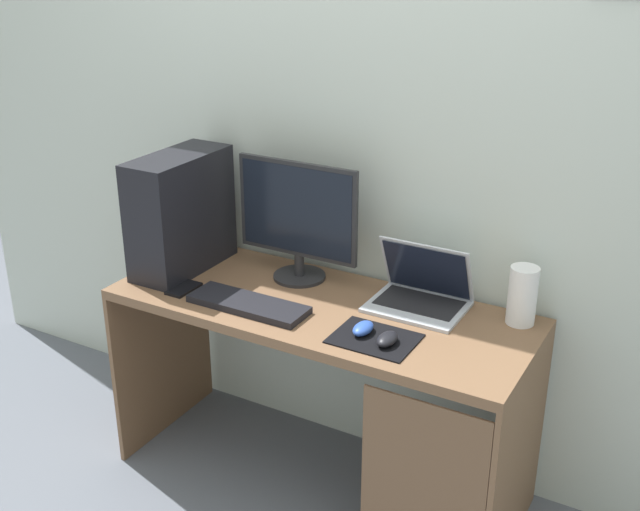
{
  "coord_description": "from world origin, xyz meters",
  "views": [
    {
      "loc": [
        1.19,
        -2.1,
        1.92
      ],
      "look_at": [
        0.0,
        0.0,
        0.91
      ],
      "focal_mm": 44.37,
      "sensor_mm": 36.0,
      "label": 1
    }
  ],
  "objects": [
    {
      "name": "ground_plane",
      "position": [
        0.0,
        0.0,
        0.0
      ],
      "size": [
        8.0,
        8.0,
        0.0
      ],
      "primitive_type": "plane",
      "color": "slate"
    },
    {
      "name": "wall_back",
      "position": [
        0.0,
        0.32,
        1.3
      ],
      "size": [
        4.0,
        0.05,
        2.6
      ],
      "color": "beige",
      "rests_on": "ground_plane"
    },
    {
      "name": "desk",
      "position": [
        0.02,
        -0.01,
        0.58
      ],
      "size": [
        1.46,
        0.57,
        0.73
      ],
      "color": "brown",
      "rests_on": "ground_plane"
    },
    {
      "name": "pc_tower",
      "position": [
        -0.6,
        0.02,
        0.95
      ],
      "size": [
        0.19,
        0.42,
        0.44
      ],
      "primitive_type": "cube",
      "color": "black",
      "rests_on": "desk"
    },
    {
      "name": "monitor",
      "position": [
        -0.17,
        0.15,
        0.96
      ],
      "size": [
        0.47,
        0.19,
        0.44
      ],
      "color": "#232326",
      "rests_on": "desk"
    },
    {
      "name": "laptop",
      "position": [
        0.3,
        0.16,
        0.77
      ],
      "size": [
        0.32,
        0.25,
        0.22
      ],
      "color": "#B7BCC6",
      "rests_on": "desk"
    },
    {
      "name": "speaker",
      "position": [
        0.63,
        0.2,
        0.83
      ],
      "size": [
        0.09,
        0.09,
        0.19
      ],
      "primitive_type": "cylinder",
      "color": "white",
      "rests_on": "desk"
    },
    {
      "name": "keyboard",
      "position": [
        -0.2,
        -0.14,
        0.74
      ],
      "size": [
        0.42,
        0.14,
        0.02
      ],
      "primitive_type": "cube",
      "color": "black",
      "rests_on": "desk"
    },
    {
      "name": "mousepad",
      "position": [
        0.27,
        -0.13,
        0.73
      ],
      "size": [
        0.26,
        0.2,
        0.0
      ],
      "primitive_type": "cube",
      "color": "black",
      "rests_on": "desk"
    },
    {
      "name": "mouse_left",
      "position": [
        0.22,
        -0.12,
        0.75
      ],
      "size": [
        0.06,
        0.1,
        0.03
      ],
      "primitive_type": "ellipsoid",
      "color": "#2D51B2",
      "rests_on": "mousepad"
    },
    {
      "name": "mouse_right",
      "position": [
        0.32,
        -0.14,
        0.75
      ],
      "size": [
        0.06,
        0.1,
        0.03
      ],
      "primitive_type": "ellipsoid",
      "color": "black",
      "rests_on": "mousepad"
    },
    {
      "name": "cell_phone",
      "position": [
        -0.47,
        -0.14,
        0.73
      ],
      "size": [
        0.07,
        0.13,
        0.01
      ],
      "primitive_type": "cube",
      "color": "black",
      "rests_on": "desk"
    }
  ]
}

